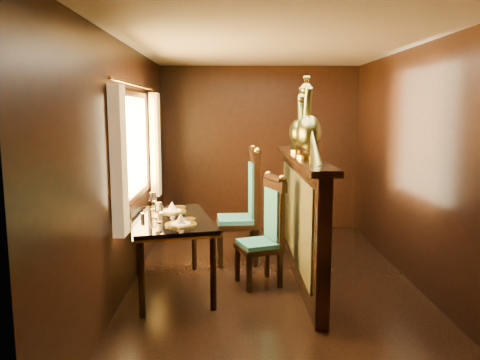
{
  "coord_description": "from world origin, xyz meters",
  "views": [
    {
      "loc": [
        -0.43,
        -4.68,
        1.83
      ],
      "look_at": [
        -0.34,
        0.41,
        1.07
      ],
      "focal_mm": 35.0,
      "sensor_mm": 36.0,
      "label": 1
    }
  ],
  "objects": [
    {
      "name": "chair_right",
      "position": [
        -0.24,
        0.85,
        0.74
      ],
      "size": [
        0.54,
        0.57,
        1.42
      ],
      "rotation": [
        0.0,
        0.0,
        0.07
      ],
      "color": "black",
      "rests_on": "ground"
    },
    {
      "name": "ground",
      "position": [
        0.0,
        0.0,
        0.0
      ],
      "size": [
        5.0,
        5.0,
        0.0
      ],
      "primitive_type": "plane",
      "color": "black",
      "rests_on": "ground"
    },
    {
      "name": "partition",
      "position": [
        0.32,
        0.3,
        0.71
      ],
      "size": [
        0.26,
        2.7,
        1.36
      ],
      "color": "black",
      "rests_on": "ground"
    },
    {
      "name": "dining_table",
      "position": [
        -1.05,
        -0.07,
        0.69
      ],
      "size": [
        1.06,
        1.44,
        0.97
      ],
      "rotation": [
        0.0,
        0.0,
        0.23
      ],
      "color": "black",
      "rests_on": "ground"
    },
    {
      "name": "room_shell",
      "position": [
        -0.09,
        0.02,
        1.58
      ],
      "size": [
        3.04,
        5.04,
        2.52
      ],
      "color": "black",
      "rests_on": "ground"
    },
    {
      "name": "chair_left",
      "position": [
        -0.05,
        0.12,
        0.62
      ],
      "size": [
        0.55,
        0.56,
        1.19
      ],
      "rotation": [
        0.0,
        0.0,
        0.34
      ],
      "color": "black",
      "rests_on": "ground"
    },
    {
      "name": "peacock_left",
      "position": [
        0.33,
        -0.1,
        1.77
      ],
      "size": [
        0.26,
        0.69,
        0.82
      ],
      "primitive_type": null,
      "color": "#184828",
      "rests_on": "partition"
    },
    {
      "name": "peacock_right",
      "position": [
        0.33,
        0.57,
        1.72
      ],
      "size": [
        0.23,
        0.61,
        0.72
      ],
      "primitive_type": null,
      "color": "#184828",
      "rests_on": "partition"
    }
  ]
}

